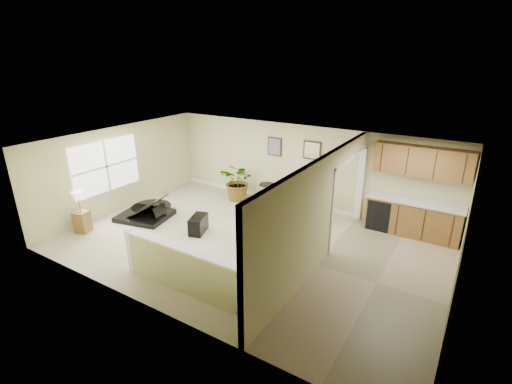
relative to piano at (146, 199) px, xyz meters
The scene contains 20 objects.
floor 3.47m from the piano, ahead, with size 9.00×9.00×0.00m, color #BAB391.
back_wall 4.68m from the piano, 42.25° to the left, with size 9.00×0.04×2.50m, color #C6C287.
front_wall 4.54m from the piano, 40.13° to the right, with size 9.00×0.04×2.50m, color #C6C287.
left_wall 1.29m from the piano, behind, with size 0.04×6.00×2.50m, color #C6C287.
right_wall 7.96m from the piano, ahead, with size 0.04×6.00×2.50m, color #C6C287.
ceiling 3.95m from the piano, ahead, with size 9.00×6.00×0.04m, color white.
kitchen_vinyl 6.60m from the piano, ahead, with size 2.70×6.00×0.01m, color tan.
interior_partition 5.28m from the piano, ahead, with size 0.18×5.99×2.50m.
pony_half_wall 4.13m from the piano, 32.00° to the right, with size 3.42×0.22×1.00m.
left_window 1.45m from the piano, 159.87° to the right, with size 0.05×2.15×1.45m, color white.
wall_art_left 4.13m from the piano, 51.23° to the left, with size 0.48×0.04×0.58m.
wall_mirror 5.00m from the piano, 39.61° to the left, with size 0.55×0.04×0.55m.
kitchen_cabinets 7.21m from the piano, 23.26° to the left, with size 2.36×0.65×2.33m.
piano is the anchor object (origin of this frame).
piano_bench 1.96m from the piano, ahead, with size 0.34×0.68×0.45m, color black.
loveseat 4.32m from the piano, 39.20° to the left, with size 1.68×1.29×0.79m.
accent_table 3.60m from the piano, 45.82° to the left, with size 0.47×0.47×0.68m.
palm_plant 2.92m from the piano, 58.19° to the left, with size 1.16×1.01×1.24m.
small_plant 5.03m from the piano, 27.56° to the left, with size 0.30×0.30×0.50m.
lamp_stand 1.74m from the piano, 113.02° to the right, with size 0.42×0.42×1.14m.
Camera 1 is at (4.45, -6.83, 4.45)m, focal length 26.00 mm.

